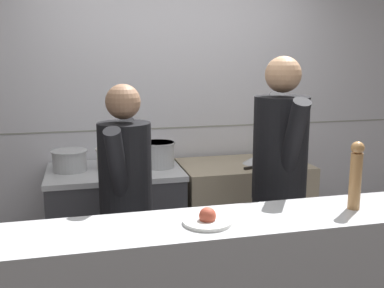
{
  "coord_description": "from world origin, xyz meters",
  "views": [
    {
      "loc": [
        -0.74,
        -2.28,
        1.77
      ],
      "look_at": [
        0.01,
        0.77,
        1.15
      ],
      "focal_mm": 42.0,
      "sensor_mm": 36.0,
      "label": 1
    }
  ],
  "objects_px": {
    "sauce_pot": "(113,158)",
    "mixing_bowl_steel": "(258,159)",
    "pepper_mill": "(356,174)",
    "chef_sous": "(279,176)",
    "plated_dish_main": "(207,220)",
    "stock_pot": "(70,160)",
    "chef_head_cook": "(126,199)",
    "oven_range": "(116,224)",
    "chefs_knife": "(261,166)",
    "braising_pot": "(159,154)"
  },
  "relations": [
    {
      "from": "braising_pot",
      "to": "plated_dish_main",
      "type": "xyz_separation_m",
      "value": [
        0.01,
        -1.4,
        -0.03
      ]
    },
    {
      "from": "stock_pot",
      "to": "chef_sous",
      "type": "bearing_deg",
      "value": -29.7
    },
    {
      "from": "stock_pot",
      "to": "pepper_mill",
      "type": "xyz_separation_m",
      "value": [
        1.51,
        -1.42,
        0.16
      ]
    },
    {
      "from": "chefs_knife",
      "to": "chef_head_cook",
      "type": "xyz_separation_m",
      "value": [
        -1.13,
        -0.57,
        -0.0
      ]
    },
    {
      "from": "oven_range",
      "to": "chef_sous",
      "type": "xyz_separation_m",
      "value": [
        1.04,
        -0.75,
        0.53
      ]
    },
    {
      "from": "braising_pot",
      "to": "plated_dish_main",
      "type": "bearing_deg",
      "value": -89.79
    },
    {
      "from": "mixing_bowl_steel",
      "to": "chefs_knife",
      "type": "height_order",
      "value": "mixing_bowl_steel"
    },
    {
      "from": "braising_pot",
      "to": "chef_head_cook",
      "type": "bearing_deg",
      "value": -114.79
    },
    {
      "from": "oven_range",
      "to": "sauce_pot",
      "type": "xyz_separation_m",
      "value": [
        -0.01,
        0.02,
        0.54
      ]
    },
    {
      "from": "braising_pot",
      "to": "mixing_bowl_steel",
      "type": "xyz_separation_m",
      "value": [
        0.82,
        -0.02,
        -0.08
      ]
    },
    {
      "from": "oven_range",
      "to": "chefs_knife",
      "type": "xyz_separation_m",
      "value": [
        1.15,
        -0.16,
        0.44
      ]
    },
    {
      "from": "pepper_mill",
      "to": "oven_range",
      "type": "bearing_deg",
      "value": 130.1
    },
    {
      "from": "mixing_bowl_steel",
      "to": "chef_head_cook",
      "type": "distance_m",
      "value": 1.34
    },
    {
      "from": "braising_pot",
      "to": "chef_head_cook",
      "type": "relative_size",
      "value": 0.16
    },
    {
      "from": "sauce_pot",
      "to": "mixing_bowl_steel",
      "type": "height_order",
      "value": "sauce_pot"
    },
    {
      "from": "oven_range",
      "to": "mixing_bowl_steel",
      "type": "relative_size",
      "value": 4.16
    },
    {
      "from": "mixing_bowl_steel",
      "to": "chefs_knife",
      "type": "bearing_deg",
      "value": -99.7
    },
    {
      "from": "sauce_pot",
      "to": "oven_range",
      "type": "bearing_deg",
      "value": -74.95
    },
    {
      "from": "braising_pot",
      "to": "pepper_mill",
      "type": "height_order",
      "value": "pepper_mill"
    },
    {
      "from": "mixing_bowl_steel",
      "to": "plated_dish_main",
      "type": "bearing_deg",
      "value": -120.72
    },
    {
      "from": "stock_pot",
      "to": "chef_head_cook",
      "type": "bearing_deg",
      "value": -65.07
    },
    {
      "from": "plated_dish_main",
      "to": "pepper_mill",
      "type": "distance_m",
      "value": 0.84
    },
    {
      "from": "plated_dish_main",
      "to": "braising_pot",
      "type": "bearing_deg",
      "value": 90.21
    },
    {
      "from": "chefs_knife",
      "to": "chef_sous",
      "type": "distance_m",
      "value": 0.61
    },
    {
      "from": "sauce_pot",
      "to": "plated_dish_main",
      "type": "distance_m",
      "value": 1.48
    },
    {
      "from": "chef_sous",
      "to": "mixing_bowl_steel",
      "type": "bearing_deg",
      "value": 84.55
    },
    {
      "from": "stock_pot",
      "to": "plated_dish_main",
      "type": "relative_size",
      "value": 1.1
    },
    {
      "from": "stock_pot",
      "to": "pepper_mill",
      "type": "height_order",
      "value": "pepper_mill"
    },
    {
      "from": "sauce_pot",
      "to": "braising_pot",
      "type": "xyz_separation_m",
      "value": [
        0.35,
        -0.04,
        0.02
      ]
    },
    {
      "from": "chefs_knife",
      "to": "chef_sous",
      "type": "height_order",
      "value": "chef_sous"
    },
    {
      "from": "sauce_pot",
      "to": "chef_head_cook",
      "type": "distance_m",
      "value": 0.76
    },
    {
      "from": "stock_pot",
      "to": "chefs_knife",
      "type": "bearing_deg",
      "value": -7.17
    },
    {
      "from": "oven_range",
      "to": "pepper_mill",
      "type": "height_order",
      "value": "pepper_mill"
    },
    {
      "from": "pepper_mill",
      "to": "chef_sous",
      "type": "relative_size",
      "value": 0.21
    },
    {
      "from": "braising_pot",
      "to": "pepper_mill",
      "type": "bearing_deg",
      "value": -59.04
    },
    {
      "from": "oven_range",
      "to": "chefs_knife",
      "type": "height_order",
      "value": "chefs_knife"
    },
    {
      "from": "stock_pot",
      "to": "plated_dish_main",
      "type": "xyz_separation_m",
      "value": [
        0.68,
        -1.44,
        -0.01
      ]
    },
    {
      "from": "mixing_bowl_steel",
      "to": "plated_dish_main",
      "type": "relative_size",
      "value": 1.01
    },
    {
      "from": "mixing_bowl_steel",
      "to": "plated_dish_main",
      "type": "xyz_separation_m",
      "value": [
        -0.82,
        -1.38,
        0.05
      ]
    },
    {
      "from": "chef_head_cook",
      "to": "oven_range",
      "type": "bearing_deg",
      "value": 108.78
    },
    {
      "from": "braising_pot",
      "to": "chef_sous",
      "type": "xyz_separation_m",
      "value": [
        0.69,
        -0.74,
        -0.03
      ]
    },
    {
      "from": "sauce_pot",
      "to": "chef_head_cook",
      "type": "relative_size",
      "value": 0.16
    },
    {
      "from": "oven_range",
      "to": "plated_dish_main",
      "type": "bearing_deg",
      "value": -76.02
    },
    {
      "from": "chefs_knife",
      "to": "pepper_mill",
      "type": "height_order",
      "value": "pepper_mill"
    },
    {
      "from": "stock_pot",
      "to": "mixing_bowl_steel",
      "type": "distance_m",
      "value": 1.51
    },
    {
      "from": "braising_pot",
      "to": "pepper_mill",
      "type": "distance_m",
      "value": 1.61
    },
    {
      "from": "sauce_pot",
      "to": "chef_sous",
      "type": "xyz_separation_m",
      "value": [
        1.04,
        -0.77,
        -0.01
      ]
    },
    {
      "from": "mixing_bowl_steel",
      "to": "chefs_knife",
      "type": "distance_m",
      "value": 0.13
    },
    {
      "from": "oven_range",
      "to": "plated_dish_main",
      "type": "distance_m",
      "value": 1.55
    },
    {
      "from": "stock_pot",
      "to": "oven_range",
      "type": "bearing_deg",
      "value": -4.83
    }
  ]
}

